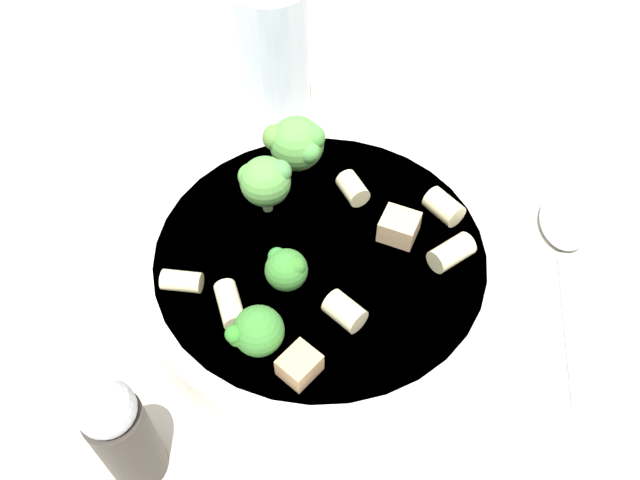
{
  "coord_description": "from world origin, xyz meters",
  "views": [
    {
      "loc": [
        0.11,
        -0.23,
        0.36
      ],
      "look_at": [
        0.0,
        0.0,
        0.05
      ],
      "focal_mm": 35.0,
      "sensor_mm": 36.0,
      "label": 1
    }
  ],
  "objects_px": {
    "broccoli_floret_3": "(288,270)",
    "rigatoni_5": "(451,253)",
    "pasta_bowl": "(320,263)",
    "spoon": "(566,246)",
    "chicken_chunk_0": "(299,365)",
    "broccoli_floret_1": "(251,330)",
    "drinking_glass": "(274,63)",
    "rigatoni_1": "(230,304)",
    "pepper_shaker": "(122,434)",
    "broccoli_floret_0": "(297,143)",
    "broccoli_floret_2": "(265,181)",
    "chicken_chunk_1": "(399,227)",
    "rigatoni_2": "(182,281)",
    "rigatoni_4": "(349,187)",
    "rigatoni_0": "(345,311)",
    "rigatoni_3": "(444,207)"
  },
  "relations": [
    {
      "from": "chicken_chunk_1",
      "to": "spoon",
      "type": "distance_m",
      "value": 0.14
    },
    {
      "from": "rigatoni_5",
      "to": "chicken_chunk_1",
      "type": "height_order",
      "value": "same"
    },
    {
      "from": "rigatoni_4",
      "to": "chicken_chunk_0",
      "type": "xyz_separation_m",
      "value": [
        0.03,
        -0.14,
        -0.0
      ]
    },
    {
      "from": "rigatoni_1",
      "to": "chicken_chunk_0",
      "type": "height_order",
      "value": "same"
    },
    {
      "from": "rigatoni_1",
      "to": "rigatoni_5",
      "type": "bearing_deg",
      "value": 40.98
    },
    {
      "from": "rigatoni_5",
      "to": "pasta_bowl",
      "type": "bearing_deg",
      "value": -160.6
    },
    {
      "from": "spoon",
      "to": "rigatoni_4",
      "type": "bearing_deg",
      "value": -162.01
    },
    {
      "from": "broccoli_floret_2",
      "to": "chicken_chunk_1",
      "type": "xyz_separation_m",
      "value": [
        0.09,
        0.02,
        -0.02
      ]
    },
    {
      "from": "rigatoni_3",
      "to": "chicken_chunk_1",
      "type": "relative_size",
      "value": 1.06
    },
    {
      "from": "rigatoni_4",
      "to": "broccoli_floret_1",
      "type": "bearing_deg",
      "value": -90.57
    },
    {
      "from": "chicken_chunk_1",
      "to": "broccoli_floret_1",
      "type": "bearing_deg",
      "value": -111.79
    },
    {
      "from": "broccoli_floret_0",
      "to": "rigatoni_0",
      "type": "distance_m",
      "value": 0.14
    },
    {
      "from": "broccoli_floret_2",
      "to": "chicken_chunk_1",
      "type": "height_order",
      "value": "broccoli_floret_2"
    },
    {
      "from": "broccoli_floret_2",
      "to": "rigatoni_1",
      "type": "bearing_deg",
      "value": -76.61
    },
    {
      "from": "pasta_bowl",
      "to": "rigatoni_2",
      "type": "distance_m",
      "value": 0.09
    },
    {
      "from": "broccoli_floret_3",
      "to": "rigatoni_3",
      "type": "height_order",
      "value": "broccoli_floret_3"
    },
    {
      "from": "spoon",
      "to": "chicken_chunk_0",
      "type": "bearing_deg",
      "value": -123.06
    },
    {
      "from": "broccoli_floret_1",
      "to": "chicken_chunk_0",
      "type": "distance_m",
      "value": 0.03
    },
    {
      "from": "drinking_glass",
      "to": "spoon",
      "type": "bearing_deg",
      "value": -10.47
    },
    {
      "from": "broccoli_floret_3",
      "to": "rigatoni_2",
      "type": "relative_size",
      "value": 1.27
    },
    {
      "from": "broccoli_floret_3",
      "to": "spoon",
      "type": "relative_size",
      "value": 0.18
    },
    {
      "from": "rigatoni_0",
      "to": "chicken_chunk_0",
      "type": "height_order",
      "value": "rigatoni_0"
    },
    {
      "from": "rigatoni_5",
      "to": "spoon",
      "type": "height_order",
      "value": "rigatoni_5"
    },
    {
      "from": "broccoli_floret_0",
      "to": "rigatoni_5",
      "type": "relative_size",
      "value": 1.54
    },
    {
      "from": "rigatoni_3",
      "to": "broccoli_floret_2",
      "type": "bearing_deg",
      "value": -157.58
    },
    {
      "from": "broccoli_floret_3",
      "to": "rigatoni_5",
      "type": "xyz_separation_m",
      "value": [
        0.09,
        0.06,
        -0.01
      ]
    },
    {
      "from": "rigatoni_4",
      "to": "rigatoni_5",
      "type": "xyz_separation_m",
      "value": [
        0.08,
        -0.03,
        0.0
      ]
    },
    {
      "from": "rigatoni_3",
      "to": "rigatoni_2",
      "type": "bearing_deg",
      "value": -135.02
    },
    {
      "from": "broccoli_floret_3",
      "to": "rigatoni_5",
      "type": "height_order",
      "value": "broccoli_floret_3"
    },
    {
      "from": "broccoli_floret_2",
      "to": "drinking_glass",
      "type": "distance_m",
      "value": 0.15
    },
    {
      "from": "rigatoni_1",
      "to": "rigatoni_2",
      "type": "distance_m",
      "value": 0.04
    },
    {
      "from": "rigatoni_0",
      "to": "rigatoni_4",
      "type": "height_order",
      "value": "same"
    },
    {
      "from": "pepper_shaker",
      "to": "pasta_bowl",
      "type": "bearing_deg",
      "value": 76.9
    },
    {
      "from": "broccoli_floret_0",
      "to": "drinking_glass",
      "type": "distance_m",
      "value": 0.11
    },
    {
      "from": "chicken_chunk_0",
      "to": "pepper_shaker",
      "type": "distance_m",
      "value": 0.1
    },
    {
      "from": "broccoli_floret_2",
      "to": "broccoli_floret_0",
      "type": "bearing_deg",
      "value": 90.08
    },
    {
      "from": "rigatoni_3",
      "to": "rigatoni_4",
      "type": "bearing_deg",
      "value": -171.23
    },
    {
      "from": "broccoli_floret_1",
      "to": "rigatoni_1",
      "type": "height_order",
      "value": "broccoli_floret_1"
    },
    {
      "from": "rigatoni_4",
      "to": "rigatoni_5",
      "type": "bearing_deg",
      "value": -17.03
    },
    {
      "from": "broccoli_floret_0",
      "to": "pepper_shaker",
      "type": "height_order",
      "value": "pepper_shaker"
    },
    {
      "from": "chicken_chunk_1",
      "to": "broccoli_floret_3",
      "type": "bearing_deg",
      "value": -123.75
    },
    {
      "from": "broccoli_floret_2",
      "to": "chicken_chunk_0",
      "type": "relative_size",
      "value": 2.07
    },
    {
      "from": "spoon",
      "to": "broccoli_floret_3",
      "type": "bearing_deg",
      "value": -138.02
    },
    {
      "from": "broccoli_floret_0",
      "to": "broccoli_floret_3",
      "type": "bearing_deg",
      "value": -66.1
    },
    {
      "from": "broccoli_floret_1",
      "to": "drinking_glass",
      "type": "distance_m",
      "value": 0.26
    },
    {
      "from": "broccoli_floret_0",
      "to": "rigatoni_3",
      "type": "xyz_separation_m",
      "value": [
        0.11,
        -0.0,
        -0.01
      ]
    },
    {
      "from": "broccoli_floret_2",
      "to": "rigatoni_4",
      "type": "bearing_deg",
      "value": 38.04
    },
    {
      "from": "rigatoni_1",
      "to": "pepper_shaker",
      "type": "relative_size",
      "value": 0.32
    },
    {
      "from": "broccoli_floret_1",
      "to": "drinking_glass",
      "type": "height_order",
      "value": "drinking_glass"
    },
    {
      "from": "broccoli_floret_3",
      "to": "rigatoni_3",
      "type": "xyz_separation_m",
      "value": [
        0.07,
        0.1,
        -0.01
      ]
    }
  ]
}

